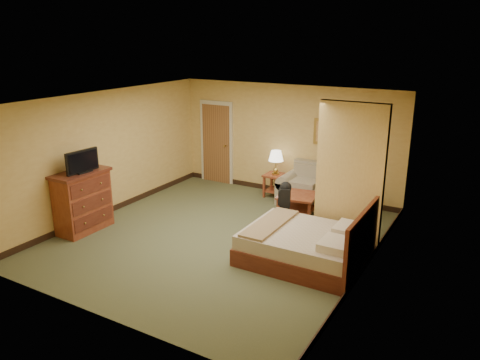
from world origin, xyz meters
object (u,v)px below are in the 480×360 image
Objects in this scene: coffee_table at (298,201)px; dresser at (83,201)px; loveseat at (320,193)px; bed at (308,246)px.

coffee_table is 4.31m from dresser.
dresser is at bearing -134.36° from loveseat.
loveseat is 0.88m from coffee_table.
bed is at bearing -73.67° from loveseat.
loveseat reaches higher than coffee_table.
dresser is (-3.51, -3.59, 0.30)m from loveseat.
loveseat is 1.54× the size of dresser.
loveseat is 0.93× the size of bed.
dresser reaches higher than coffee_table.
dresser is 4.40m from bed.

